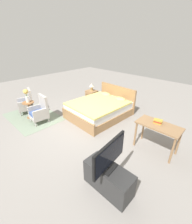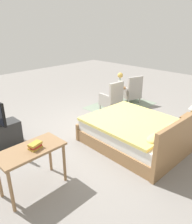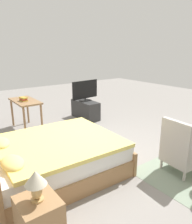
{
  "view_description": "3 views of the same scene",
  "coord_description": "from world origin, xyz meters",
  "px_view_note": "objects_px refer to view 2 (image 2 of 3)",
  "views": [
    {
      "loc": [
        3.17,
        -2.65,
        2.65
      ],
      "look_at": [
        0.29,
        0.35,
        0.57
      ],
      "focal_mm": 24.0,
      "sensor_mm": 36.0,
      "label": 1
    },
    {
      "loc": [
        3.48,
        3.38,
        2.56
      ],
      "look_at": [
        0.15,
        0.14,
        0.64
      ],
      "focal_mm": 35.0,
      "sensor_mm": 36.0,
      "label": 2
    },
    {
      "loc": [
        -3.17,
        2.4,
        2.01
      ],
      "look_at": [
        0.14,
        -0.08,
        0.79
      ],
      "focal_mm": 35.0,
      "sensor_mm": 36.0,
      "label": 3
    }
  ],
  "objects_px": {
    "armchair_by_window_left": "(132,92)",
    "armchair_by_window_right": "(112,99)",
    "vanity_desk": "(31,155)",
    "bed": "(137,133)",
    "flower_vase": "(120,78)",
    "book_stack": "(35,146)",
    "side_table": "(119,94)",
    "nightstand": "(190,127)"
  },
  "relations": [
    {
      "from": "armchair_by_window_left",
      "to": "armchair_by_window_right",
      "type": "bearing_deg",
      "value": 0.16
    },
    {
      "from": "vanity_desk",
      "to": "armchair_by_window_right",
      "type": "bearing_deg",
      "value": -159.39
    },
    {
      "from": "bed",
      "to": "armchair_by_window_right",
      "type": "bearing_deg",
      "value": -124.89
    },
    {
      "from": "armchair_by_window_right",
      "to": "flower_vase",
      "type": "bearing_deg",
      "value": -166.03
    },
    {
      "from": "bed",
      "to": "book_stack",
      "type": "height_order",
      "value": "bed"
    },
    {
      "from": "armchair_by_window_left",
      "to": "armchair_by_window_right",
      "type": "distance_m",
      "value": 1.03
    },
    {
      "from": "armchair_by_window_left",
      "to": "flower_vase",
      "type": "height_order",
      "value": "flower_vase"
    },
    {
      "from": "side_table",
      "to": "flower_vase",
      "type": "bearing_deg",
      "value": 0.0
    },
    {
      "from": "flower_vase",
      "to": "vanity_desk",
      "type": "height_order",
      "value": "flower_vase"
    },
    {
      "from": "vanity_desk",
      "to": "armchair_by_window_left",
      "type": "bearing_deg",
      "value": -163.75
    },
    {
      "from": "armchair_by_window_left",
      "to": "side_table",
      "type": "relative_size",
      "value": 1.51
    },
    {
      "from": "vanity_desk",
      "to": "book_stack",
      "type": "bearing_deg",
      "value": 138.63
    },
    {
      "from": "bed",
      "to": "vanity_desk",
      "type": "bearing_deg",
      "value": -10.16
    },
    {
      "from": "armchair_by_window_left",
      "to": "side_table",
      "type": "height_order",
      "value": "armchair_by_window_left"
    },
    {
      "from": "armchair_by_window_left",
      "to": "vanity_desk",
      "type": "distance_m",
      "value": 4.75
    },
    {
      "from": "armchair_by_window_right",
      "to": "flower_vase",
      "type": "distance_m",
      "value": 0.75
    },
    {
      "from": "armchair_by_window_left",
      "to": "nightstand",
      "type": "relative_size",
      "value": 1.67
    },
    {
      "from": "armchair_by_window_right",
      "to": "nightstand",
      "type": "height_order",
      "value": "armchair_by_window_right"
    },
    {
      "from": "side_table",
      "to": "vanity_desk",
      "type": "height_order",
      "value": "vanity_desk"
    },
    {
      "from": "bed",
      "to": "vanity_desk",
      "type": "distance_m",
      "value": 2.37
    },
    {
      "from": "side_table",
      "to": "bed",
      "type": "bearing_deg",
      "value": 47.06
    },
    {
      "from": "armchair_by_window_left",
      "to": "nightstand",
      "type": "bearing_deg",
      "value": 66.15
    },
    {
      "from": "book_stack",
      "to": "side_table",
      "type": "bearing_deg",
      "value": -159.27
    },
    {
      "from": "armchair_by_window_right",
      "to": "side_table",
      "type": "distance_m",
      "value": 0.54
    },
    {
      "from": "armchair_by_window_right",
      "to": "armchair_by_window_left",
      "type": "bearing_deg",
      "value": -179.84
    },
    {
      "from": "bed",
      "to": "side_table",
      "type": "relative_size",
      "value": 3.55
    },
    {
      "from": "armchair_by_window_right",
      "to": "vanity_desk",
      "type": "height_order",
      "value": "armchair_by_window_right"
    },
    {
      "from": "flower_vase",
      "to": "nightstand",
      "type": "distance_m",
      "value": 2.71
    },
    {
      "from": "flower_vase",
      "to": "side_table",
      "type": "bearing_deg",
      "value": 0.0
    },
    {
      "from": "bed",
      "to": "armchair_by_window_right",
      "type": "height_order",
      "value": "bed"
    },
    {
      "from": "armchair_by_window_left",
      "to": "side_table",
      "type": "bearing_deg",
      "value": -14.3
    },
    {
      "from": "flower_vase",
      "to": "armchair_by_window_left",
      "type": "bearing_deg",
      "value": 165.7
    },
    {
      "from": "bed",
      "to": "armchair_by_window_right",
      "type": "relative_size",
      "value": 2.36
    },
    {
      "from": "armchair_by_window_right",
      "to": "nightstand",
      "type": "distance_m",
      "value": 2.45
    },
    {
      "from": "bed",
      "to": "side_table",
      "type": "xyz_separation_m",
      "value": [
        -1.74,
        -1.87,
        0.08
      ]
    },
    {
      "from": "side_table",
      "to": "nightstand",
      "type": "bearing_deg",
      "value": 77.34
    },
    {
      "from": "armchair_by_window_left",
      "to": "vanity_desk",
      "type": "bearing_deg",
      "value": 16.25
    },
    {
      "from": "bed",
      "to": "book_stack",
      "type": "relative_size",
      "value": 9.8
    },
    {
      "from": "armchair_by_window_right",
      "to": "side_table",
      "type": "xyz_separation_m",
      "value": [
        -0.53,
        -0.13,
        -0.0
      ]
    },
    {
      "from": "armchair_by_window_right",
      "to": "side_table",
      "type": "bearing_deg",
      "value": -166.03
    },
    {
      "from": "book_stack",
      "to": "bed",
      "type": "bearing_deg",
      "value": 170.9
    },
    {
      "from": "armchair_by_window_right",
      "to": "book_stack",
      "type": "xyz_separation_m",
      "value": [
        3.46,
        1.38,
        0.42
      ]
    }
  ]
}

